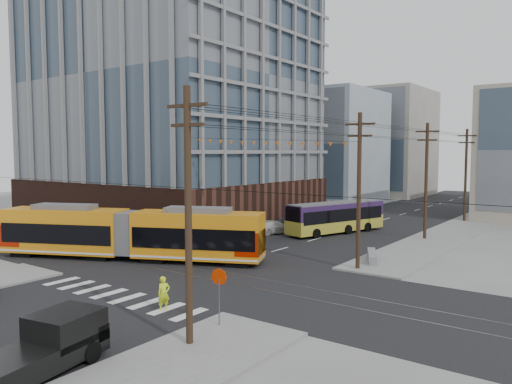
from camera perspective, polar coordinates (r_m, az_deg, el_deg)
ground at (r=32.27m, az=-11.25°, el=-10.37°), size 160.00×160.00×0.00m
office_building at (r=63.27m, az=-9.70°, el=9.98°), size 30.00×25.00×28.60m
bg_bldg_nw_near at (r=83.32m, az=7.33°, el=5.04°), size 18.00×16.00×18.00m
bg_bldg_nw_far at (r=100.19m, az=14.37°, el=5.42°), size 16.00×18.00×20.00m
utility_pole_near at (r=21.10m, az=-7.74°, el=-3.03°), size 0.30×0.30×11.00m
utility_pole_far at (r=78.50m, az=25.34°, el=2.11°), size 0.30×0.30×11.00m
streetcar at (r=39.80m, az=-14.22°, el=-4.63°), size 20.17×11.22×4.01m
city_bus at (r=51.65m, az=9.13°, el=-2.86°), size 6.00×11.76×3.27m
pickup_truck at (r=20.77m, az=-24.39°, el=-16.33°), size 3.15×6.24×2.02m
parked_car_silver at (r=45.80m, az=-2.92°, el=-4.92°), size 1.71×4.45×1.45m
parked_car_white at (r=50.82m, az=2.11°, el=-4.02°), size 3.53×5.07×1.36m
parked_car_grey at (r=54.41m, az=4.78°, el=-3.42°), size 3.92×5.68×1.44m
pedestrian at (r=26.98m, az=-10.49°, el=-11.35°), size 0.66×0.78×1.81m
stop_sign at (r=24.03m, az=-4.23°, el=-12.23°), size 0.97×0.97×2.67m
jersey_barrier at (r=38.86m, az=13.12°, el=-7.26°), size 2.40×3.84×0.77m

